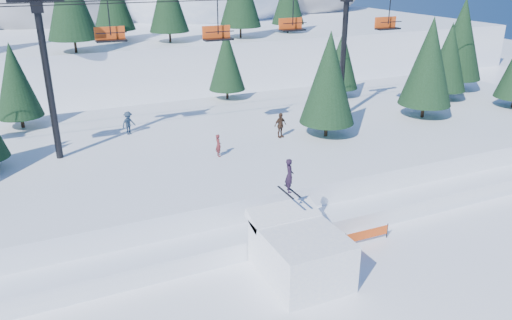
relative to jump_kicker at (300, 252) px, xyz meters
name	(u,v)px	position (x,y,z in m)	size (l,w,h in m)	color
ground	(313,312)	(-0.80, -2.76, -1.36)	(160.00, 160.00, 0.00)	white
mid_shelf	(191,155)	(-0.80, 15.24, -0.11)	(70.00, 22.00, 2.50)	white
berm	(243,223)	(-0.80, 5.24, -0.81)	(70.00, 6.00, 1.10)	white
jump_kicker	(300,252)	(0.00, 0.00, 0.00)	(3.68, 5.02, 5.73)	white
chairlift	(199,44)	(0.21, 15.28, 7.96)	(46.00, 3.21, 10.28)	black
conifer_stand	(219,75)	(1.78, 15.63, 5.62)	(62.39, 17.90, 9.87)	black
distant_skiers	(144,136)	(-4.19, 14.87, 2.01)	(23.39, 7.92, 1.87)	#1F2F42
banner_near	(367,234)	(4.93, 1.17, -0.82)	(2.86, 0.09, 0.90)	black
banner_far	(427,202)	(10.83, 2.96, -0.82)	(2.79, 0.70, 0.90)	black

